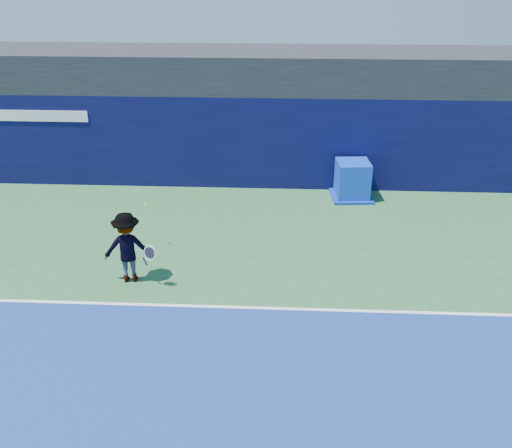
% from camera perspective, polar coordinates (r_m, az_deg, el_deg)
% --- Properties ---
extents(ground, '(80.00, 80.00, 0.00)m').
position_cam_1_polar(ground, '(10.44, -6.43, -17.48)').
color(ground, '#2B6035').
rests_on(ground, ground).
extents(baseline, '(24.00, 0.10, 0.01)m').
position_cam_1_polar(baseline, '(12.76, -4.37, -8.23)').
color(baseline, white).
rests_on(baseline, ground).
extents(stadium_band, '(36.00, 3.00, 1.20)m').
position_cam_1_polar(stadium_band, '(19.37, -1.63, 15.24)').
color(stadium_band, black).
rests_on(stadium_band, back_wall_assembly).
extents(back_wall_assembly, '(36.00, 1.03, 3.00)m').
position_cam_1_polar(back_wall_assembly, '(18.91, -1.79, 8.41)').
color(back_wall_assembly, '#090A35').
rests_on(back_wall_assembly, ground).
extents(equipment_cart, '(1.35, 1.35, 1.20)m').
position_cam_1_polar(equipment_cart, '(18.24, 9.60, 4.22)').
color(equipment_cart, '#0D36B7').
rests_on(equipment_cart, ground).
extents(tennis_player, '(1.35, 0.81, 1.74)m').
position_cam_1_polar(tennis_player, '(13.61, -12.71, -2.30)').
color(tennis_player, white).
rests_on(tennis_player, ground).
extents(tennis_ball, '(0.06, 0.06, 0.06)m').
position_cam_1_polar(tennis_ball, '(14.92, -11.04, 1.92)').
color(tennis_ball, '#B6E719').
rests_on(tennis_ball, ground).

